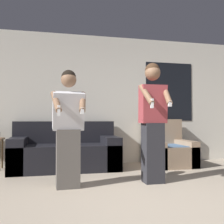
# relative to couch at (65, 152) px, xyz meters

# --- Properties ---
(ground_plane) EXTENTS (14.00, 14.00, 0.00)m
(ground_plane) POSITION_rel_couch_xyz_m (0.96, -2.51, -0.31)
(ground_plane) COLOR tan
(wall_back) EXTENTS (6.99, 0.07, 2.70)m
(wall_back) POSITION_rel_couch_xyz_m (0.98, 0.49, 1.04)
(wall_back) COLOR beige
(wall_back) RESTS_ON ground_plane
(couch) EXTENTS (1.95, 0.92, 0.89)m
(couch) POSITION_rel_couch_xyz_m (0.00, 0.00, 0.00)
(couch) COLOR black
(couch) RESTS_ON ground_plane
(armchair) EXTENTS (0.84, 0.92, 0.93)m
(armchair) POSITION_rel_couch_xyz_m (2.05, -0.02, -0.02)
(armchair) COLOR #937A60
(armchair) RESTS_ON ground_plane
(person_left) EXTENTS (0.48, 0.51, 1.60)m
(person_left) POSITION_rel_couch_xyz_m (-0.03, -1.37, 0.50)
(person_left) COLOR #56514C
(person_left) RESTS_ON ground_plane
(person_right) EXTENTS (0.44, 0.46, 1.77)m
(person_right) POSITION_rel_couch_xyz_m (1.21, -1.34, 0.61)
(person_right) COLOR #28282D
(person_right) RESTS_ON ground_plane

